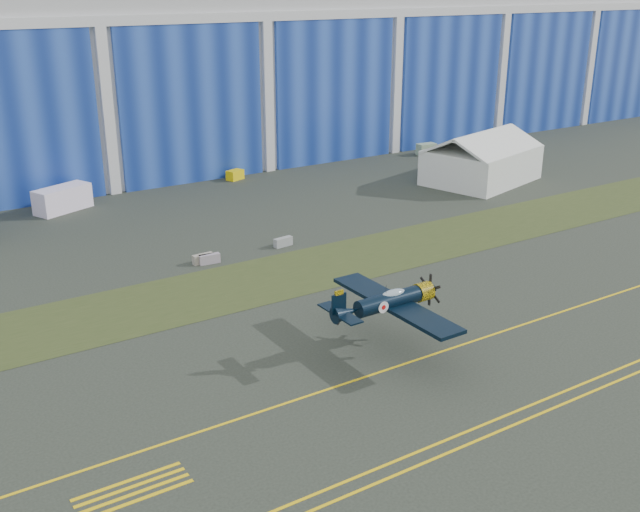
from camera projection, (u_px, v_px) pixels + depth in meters
ground at (334, 345)px, 54.58m from camera, size 260.00×260.00×0.00m
grass_median at (245, 284)px, 65.63m from camera, size 260.00×10.00×0.02m
hangar at (54, 56)px, 106.09m from camera, size 220.00×45.70×30.00m
taxiway_centreline at (374, 374)px, 50.63m from camera, size 200.00×0.20×0.02m
edge_line_near at (473, 442)px, 43.13m from camera, size 80.00×0.20×0.02m
edge_line_far at (461, 434)px, 43.92m from camera, size 80.00×0.20×0.02m
hold_short_ladder at (133, 490)px, 39.07m from camera, size 6.00×2.40×0.02m
warbird at (389, 301)px, 52.64m from camera, size 10.23×12.30×3.62m
tent at (482, 156)px, 97.84m from camera, size 16.77×14.04×6.73m
shipping_container at (63, 199)px, 85.96m from camera, size 7.01×4.95×2.82m
tug at (235, 175)px, 99.71m from camera, size 2.53×2.04×1.28m
gse_box at (426, 149)px, 113.85m from camera, size 2.97×1.73×1.72m
barrier_a at (203, 259)px, 70.31m from camera, size 2.02×0.68×0.90m
barrier_b at (209, 259)px, 70.23m from camera, size 2.04×0.77×0.90m
barrier_c at (283, 242)px, 74.76m from camera, size 2.06×0.84×0.90m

